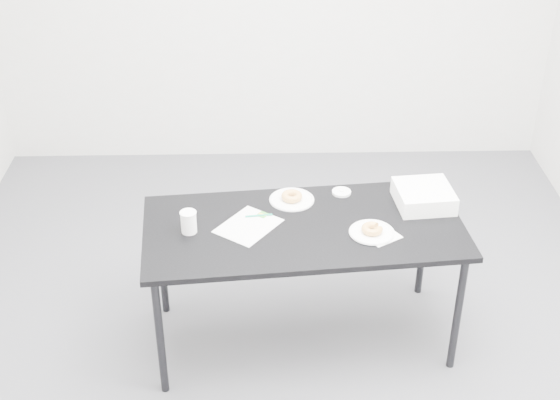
{
  "coord_description": "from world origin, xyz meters",
  "views": [
    {
      "loc": [
        -0.09,
        -3.33,
        2.85
      ],
      "look_at": [
        -0.0,
        0.02,
        0.79
      ],
      "focal_mm": 50.0,
      "sensor_mm": 36.0,
      "label": 1
    }
  ],
  "objects_px": {
    "pen": "(259,215)",
    "coffee_cup": "(189,222)",
    "plate_near": "(372,232)",
    "donut_near": "(372,229)",
    "table": "(304,235)",
    "bakery_box": "(424,196)",
    "scorecard": "(248,226)",
    "donut_far": "(292,196)",
    "plate_far": "(292,200)"
  },
  "relations": [
    {
      "from": "bakery_box",
      "to": "donut_far",
      "type": "bearing_deg",
      "value": 170.0
    },
    {
      "from": "donut_near",
      "to": "donut_far",
      "type": "relative_size",
      "value": 0.95
    },
    {
      "from": "pen",
      "to": "table",
      "type": "bearing_deg",
      "value": -27.68
    },
    {
      "from": "plate_near",
      "to": "donut_far",
      "type": "distance_m",
      "value": 0.5
    },
    {
      "from": "donut_near",
      "to": "scorecard",
      "type": "bearing_deg",
      "value": 172.51
    },
    {
      "from": "scorecard",
      "to": "coffee_cup",
      "type": "height_order",
      "value": "coffee_cup"
    },
    {
      "from": "scorecard",
      "to": "donut_near",
      "type": "distance_m",
      "value": 0.61
    },
    {
      "from": "scorecard",
      "to": "pen",
      "type": "relative_size",
      "value": 2.15
    },
    {
      "from": "donut_far",
      "to": "scorecard",
      "type": "bearing_deg",
      "value": -133.14
    },
    {
      "from": "table",
      "to": "plate_far",
      "type": "height_order",
      "value": "plate_far"
    },
    {
      "from": "table",
      "to": "plate_far",
      "type": "xyz_separation_m",
      "value": [
        -0.05,
        0.24,
        0.06
      ]
    },
    {
      "from": "pen",
      "to": "plate_near",
      "type": "height_order",
      "value": "pen"
    },
    {
      "from": "table",
      "to": "plate_near",
      "type": "bearing_deg",
      "value": -18.67
    },
    {
      "from": "plate_near",
      "to": "bakery_box",
      "type": "bearing_deg",
      "value": 41.63
    },
    {
      "from": "table",
      "to": "plate_near",
      "type": "relative_size",
      "value": 7.39
    },
    {
      "from": "scorecard",
      "to": "bakery_box",
      "type": "distance_m",
      "value": 0.92
    },
    {
      "from": "pen",
      "to": "plate_far",
      "type": "relative_size",
      "value": 0.59
    },
    {
      "from": "table",
      "to": "pen",
      "type": "bearing_deg",
      "value": 153.44
    },
    {
      "from": "scorecard",
      "to": "pen",
      "type": "distance_m",
      "value": 0.1
    },
    {
      "from": "coffee_cup",
      "to": "donut_far",
      "type": "bearing_deg",
      "value": 28.89
    },
    {
      "from": "donut_far",
      "to": "bakery_box",
      "type": "relative_size",
      "value": 0.39
    },
    {
      "from": "pen",
      "to": "plate_near",
      "type": "distance_m",
      "value": 0.57
    },
    {
      "from": "donut_far",
      "to": "plate_far",
      "type": "bearing_deg",
      "value": 0.0
    },
    {
      "from": "plate_near",
      "to": "bakery_box",
      "type": "xyz_separation_m",
      "value": [
        0.3,
        0.27,
        0.04
      ]
    },
    {
      "from": "table",
      "to": "coffee_cup",
      "type": "bearing_deg",
      "value": 178.94
    },
    {
      "from": "pen",
      "to": "donut_near",
      "type": "height_order",
      "value": "donut_near"
    },
    {
      "from": "pen",
      "to": "donut_far",
      "type": "height_order",
      "value": "donut_far"
    },
    {
      "from": "donut_far",
      "to": "plate_near",
      "type": "bearing_deg",
      "value": -40.09
    },
    {
      "from": "plate_far",
      "to": "donut_far",
      "type": "bearing_deg",
      "value": 180.0
    },
    {
      "from": "plate_far",
      "to": "donut_far",
      "type": "height_order",
      "value": "donut_far"
    },
    {
      "from": "plate_far",
      "to": "table",
      "type": "bearing_deg",
      "value": -78.11
    },
    {
      "from": "donut_near",
      "to": "bakery_box",
      "type": "height_order",
      "value": "bakery_box"
    },
    {
      "from": "plate_near",
      "to": "donut_near",
      "type": "bearing_deg",
      "value": 90.0
    },
    {
      "from": "table",
      "to": "donut_near",
      "type": "distance_m",
      "value": 0.35
    },
    {
      "from": "donut_near",
      "to": "coffee_cup",
      "type": "height_order",
      "value": "coffee_cup"
    },
    {
      "from": "scorecard",
      "to": "bakery_box",
      "type": "bearing_deg",
      "value": 48.26
    },
    {
      "from": "donut_near",
      "to": "plate_far",
      "type": "bearing_deg",
      "value": 139.91
    },
    {
      "from": "pen",
      "to": "bakery_box",
      "type": "xyz_separation_m",
      "value": [
        0.85,
        0.1,
        0.04
      ]
    },
    {
      "from": "pen",
      "to": "coffee_cup",
      "type": "distance_m",
      "value": 0.37
    },
    {
      "from": "pen",
      "to": "coffee_cup",
      "type": "bearing_deg",
      "value": -165.75
    },
    {
      "from": "scorecard",
      "to": "coffee_cup",
      "type": "distance_m",
      "value": 0.3
    },
    {
      "from": "scorecard",
      "to": "plate_far",
      "type": "distance_m",
      "value": 0.33
    },
    {
      "from": "table",
      "to": "plate_far",
      "type": "relative_size",
      "value": 7.04
    },
    {
      "from": "table",
      "to": "donut_near",
      "type": "xyz_separation_m",
      "value": [
        0.33,
        -0.08,
        0.08
      ]
    },
    {
      "from": "plate_far",
      "to": "bakery_box",
      "type": "distance_m",
      "value": 0.68
    },
    {
      "from": "donut_far",
      "to": "bakery_box",
      "type": "xyz_separation_m",
      "value": [
        0.68,
        -0.05,
        0.02
      ]
    },
    {
      "from": "plate_far",
      "to": "donut_far",
      "type": "relative_size",
      "value": 2.13
    },
    {
      "from": "table",
      "to": "plate_near",
      "type": "height_order",
      "value": "plate_near"
    },
    {
      "from": "pen",
      "to": "plate_far",
      "type": "xyz_separation_m",
      "value": [
        0.17,
        0.15,
        -0.0
      ]
    },
    {
      "from": "plate_near",
      "to": "table",
      "type": "bearing_deg",
      "value": 166.64
    }
  ]
}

